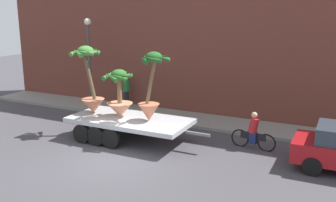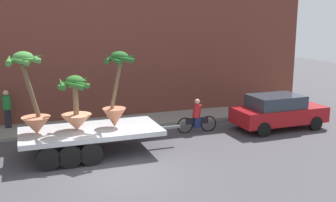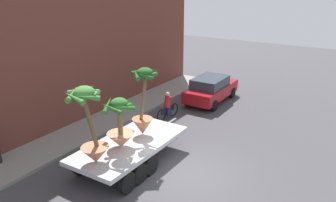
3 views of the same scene
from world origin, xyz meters
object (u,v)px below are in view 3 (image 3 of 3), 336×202
Objects in this scene: flatbed_trailer at (126,150)px; potted_palm_front at (120,128)px; potted_palm_rear at (91,131)px; parked_car at (211,89)px; potted_palm_middle at (143,106)px; cyclist at (168,107)px.

potted_palm_front is (-0.27, 0.03, 1.05)m from flatbed_trailer.
flatbed_trailer is 2.31m from potted_palm_rear.
potted_palm_front is 9.18m from parked_car.
potted_palm_front is (1.50, 0.00, -0.44)m from potted_palm_rear.
potted_palm_middle is at bearing -175.70° from parked_car.
potted_palm_middle reaches higher than cyclist.
potted_palm_middle reaches higher than potted_palm_front.
cyclist is (5.40, 1.32, -1.14)m from potted_palm_front.
potted_palm_rear reaches higher than flatbed_trailer.
potted_palm_front is (-1.51, -0.01, -0.39)m from potted_palm_middle.
potted_palm_middle is 0.66× the size of parked_car.
cyclist is at bearing 168.67° from parked_car.
cyclist reaches higher than flatbed_trailer.
parked_car is (3.71, -0.74, 0.16)m from cyclist.
potted_palm_front is 0.47× the size of parked_car.
potted_palm_middle is 1.40× the size of potted_palm_front.
potted_palm_rear is at bearing -169.15° from cyclist.
cyclist is (5.14, 1.35, -0.09)m from flatbed_trailer.
potted_palm_middle is 7.74m from parked_car.
cyclist is (6.90, 1.32, -1.58)m from potted_palm_rear.
parked_car is (8.84, 0.61, 0.07)m from flatbed_trailer.
parked_car reaches higher than cyclist.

